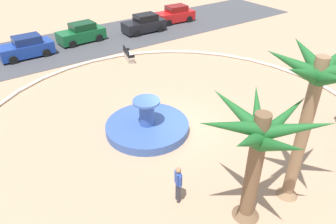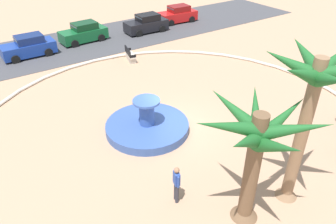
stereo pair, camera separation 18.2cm
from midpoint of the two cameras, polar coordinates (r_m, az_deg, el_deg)
The scene contains 12 objects.
ground_plane at distance 17.42m, azimuth 1.82°, elevation -2.62°, with size 80.00×80.00×0.00m, color tan.
plaza_curb at distance 17.37m, azimuth 1.83°, elevation -2.35°, with size 21.52×21.52×0.20m, color silver.
street_asphalt at distance 29.71m, azimuth -15.97°, elevation 11.29°, with size 48.00×8.00×0.03m, color #424247.
fountain at distance 17.01m, azimuth -3.33°, elevation -2.47°, with size 4.32×4.32×1.84m.
palm_tree_near_fountain at distance 11.84m, azimuth 24.19°, elevation 2.58°, with size 3.64×3.46×6.26m.
palm_tree_by_curb at distance 11.00m, azimuth 15.66°, elevation -5.29°, with size 4.22×4.22×4.81m.
bench_west at distance 25.43m, azimuth -6.40°, elevation 9.69°, with size 0.88×1.67×1.00m.
person_pedestrian_stroll at distance 12.80m, azimuth 1.91°, elevation -12.27°, with size 0.30×0.51×1.70m.
parked_car_leftmost at distance 28.06m, azimuth -23.02°, elevation 10.45°, with size 4.02×1.95×1.67m.
parked_car_second at distance 29.98m, azimuth -14.36°, elevation 13.26°, with size 4.09×2.10×1.67m.
parked_car_third at distance 31.66m, azimuth -3.62°, elevation 15.13°, with size 4.04×2.00×1.67m.
parked_car_rightmost at distance 34.70m, azimuth 1.82°, elevation 16.67°, with size 4.09×2.10×1.67m.
Camera 2 is at (-8.50, -11.58, 9.86)m, focal length 34.85 mm.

